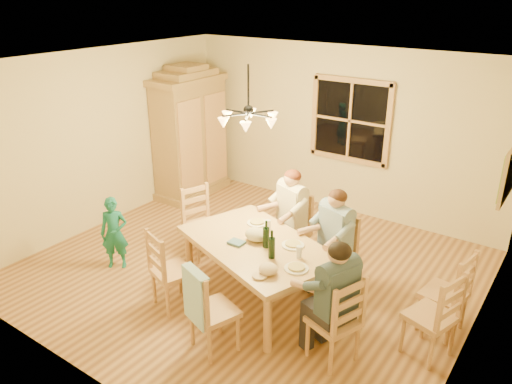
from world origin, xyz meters
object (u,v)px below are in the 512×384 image
Objects in this scene: chair_end_left at (203,236)px; chair_spare_front at (442,306)px; chair_far_right at (332,267)px; adult_plaid_man at (335,228)px; wine_bottle_a at (266,234)px; armoire at (190,137)px; chair_spare_back at (428,329)px; adult_slate_man at (336,288)px; dining_table at (257,250)px; wine_bottle_b at (272,244)px; chandelier at (249,118)px; chair_near_right at (215,323)px; chair_near_left at (173,283)px; chair_end_right at (333,333)px; adult_woman at (291,205)px; chair_far_left at (290,241)px; child at (114,233)px.

chair_end_left is 3.21m from chair_spare_front.
adult_plaid_man is at bearing 26.61° from chair_far_right.
armoire is at bearing 145.13° from wine_bottle_a.
chair_spare_back is (1.85, 0.21, -0.62)m from wine_bottle_a.
dining_table is at bearing 90.00° from adult_slate_man.
wine_bottle_b is at bearing 126.33° from chair_spare_front.
chandelier reaches higher than chair_end_left.
chair_far_right is (3.52, -1.37, -0.75)m from armoire.
adult_plaid_man is 0.88× the size of chair_spare_back.
chair_spare_front is at bearing -15.35° from adult_slate_man.
armoire is at bearing -1.82° from adult_plaid_man.
chandelier is 3.03m from chair_spare_front.
armoire is 4.38m from chair_near_right.
chair_near_left is at bearing -137.38° from dining_table.
wine_bottle_b is (1.05, 0.49, 0.62)m from chair_near_left.
chair_near_right is at bearing -67.36° from chandelier.
chandelier is 0.78× the size of chair_near_left.
chair_far_right is 0.54m from adult_plaid_man.
chair_end_left and chair_end_right have the same top height.
adult_plaid_man is 2.65× the size of wine_bottle_b.
chair_end_left is 1.00× the size of chair_spare_front.
adult_woman reaches higher than wine_bottle_a.
chandelier reaches higher than chair_far_left.
chair_end_right is 0.99× the size of child.
adult_slate_man is (1.95, 0.24, 0.54)m from chair_near_left.
chair_spare_front is (3.96, 1.13, -0.20)m from child.
armoire is 5.13m from chair_spare_front.
chandelier reaches higher than adult_woman.
chair_end_left is at bearing 103.33° from chair_spare_front.
adult_slate_man is at bearing -35.54° from child.
chair_near_left is 1.25m from wine_bottle_a.
chair_far_right is at bearing 180.00° from adult_woman.
chair_near_right is 1.00× the size of chair_end_right.
chandelier reaches higher than chair_end_right.
wine_bottle_a reaches higher than chair_far_right.
chair_end_left is at bearing -44.71° from armoire.
chair_spare_front is at bearing 45.74° from chair_near_left.
adult_plaid_man is at bearing -21.30° from armoire.
chair_far_left is at bearing -21.81° from armoire.
adult_slate_man is (4.11, -2.51, -0.22)m from armoire.
adult_slate_man is at bearing 136.64° from adult_plaid_man.
child is 4.02m from chair_spare_back.
chair_near_right is (0.61, -1.47, -1.77)m from chandelier.
chair_end_right reaches higher than dining_table.
adult_plaid_man is 2.89m from child.
chair_spare_front is (1.66, 0.85, -0.62)m from wine_bottle_b.
chair_near_left is at bearing 90.00° from chair_far_left.
chair_far_left is 3.00× the size of wine_bottle_a.
dining_table is at bearing 112.86° from chair_spare_back.
adult_slate_man reaches higher than chair_near_left.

